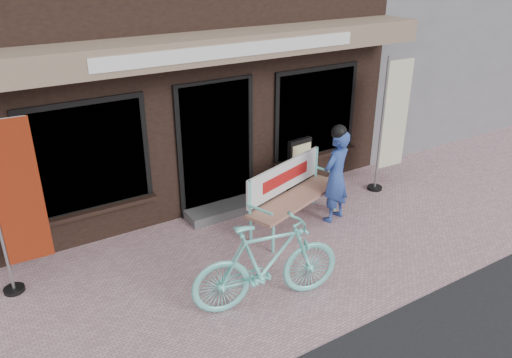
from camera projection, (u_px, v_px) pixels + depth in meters
ground at (285, 265)px, 6.93m from camera, size 70.00×70.00×0.00m
storefront at (140, 7)px, 9.52m from camera, size 7.00×6.77×6.00m
bench at (291, 190)px, 7.74m from camera, size 1.93×1.04×1.02m
person at (336, 174)px, 7.80m from camera, size 0.64×0.51×1.61m
bicycle at (267, 263)px, 5.98m from camera, size 1.95×0.89×1.13m
nobori_red at (16, 203)px, 5.99m from camera, size 0.69×0.27×2.35m
nobori_cream at (392, 122)px, 8.72m from camera, size 0.71×0.28×2.41m
menu_stand at (299, 164)px, 8.89m from camera, size 0.50×0.15×0.98m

